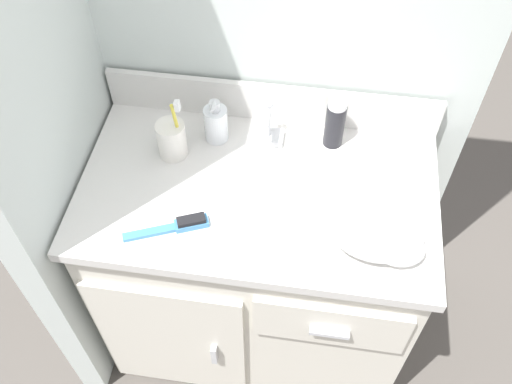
{
  "coord_description": "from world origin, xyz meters",
  "views": [
    {
      "loc": [
        0.13,
        -0.89,
        1.91
      ],
      "look_at": [
        0.0,
        -0.03,
        0.8
      ],
      "focal_mm": 40.0,
      "sensor_mm": 36.0,
      "label": 1
    }
  ],
  "objects_px": {
    "hairbrush": "(178,226)",
    "shaving_cream_can": "(335,122)",
    "soap_dispenser": "(216,123)",
    "hand_towel": "(382,237)",
    "toothbrush_cup": "(172,139)"
  },
  "relations": [
    {
      "from": "soap_dispenser",
      "to": "shaving_cream_can",
      "type": "height_order",
      "value": "shaving_cream_can"
    },
    {
      "from": "toothbrush_cup",
      "to": "soap_dispenser",
      "type": "distance_m",
      "value": 0.13
    },
    {
      "from": "soap_dispenser",
      "to": "shaving_cream_can",
      "type": "xyz_separation_m",
      "value": [
        0.31,
        0.03,
        0.02
      ]
    },
    {
      "from": "soap_dispenser",
      "to": "shaving_cream_can",
      "type": "bearing_deg",
      "value": 5.03
    },
    {
      "from": "shaving_cream_can",
      "to": "hand_towel",
      "type": "bearing_deg",
      "value": -67.42
    },
    {
      "from": "soap_dispenser",
      "to": "hand_towel",
      "type": "xyz_separation_m",
      "value": [
        0.44,
        -0.29,
        -0.02
      ]
    },
    {
      "from": "hairbrush",
      "to": "hand_towel",
      "type": "bearing_deg",
      "value": -20.46
    },
    {
      "from": "toothbrush_cup",
      "to": "hairbrush",
      "type": "bearing_deg",
      "value": -74.07
    },
    {
      "from": "toothbrush_cup",
      "to": "shaving_cream_can",
      "type": "relative_size",
      "value": 1.22
    },
    {
      "from": "soap_dispenser",
      "to": "hairbrush",
      "type": "distance_m",
      "value": 0.31
    },
    {
      "from": "toothbrush_cup",
      "to": "hairbrush",
      "type": "relative_size",
      "value": 0.94
    },
    {
      "from": "shaving_cream_can",
      "to": "hand_towel",
      "type": "height_order",
      "value": "shaving_cream_can"
    },
    {
      "from": "soap_dispenser",
      "to": "hairbrush",
      "type": "height_order",
      "value": "soap_dispenser"
    },
    {
      "from": "hairbrush",
      "to": "hand_towel",
      "type": "height_order",
      "value": "hand_towel"
    },
    {
      "from": "hairbrush",
      "to": "shaving_cream_can",
      "type": "bearing_deg",
      "value": 21.45
    }
  ]
}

